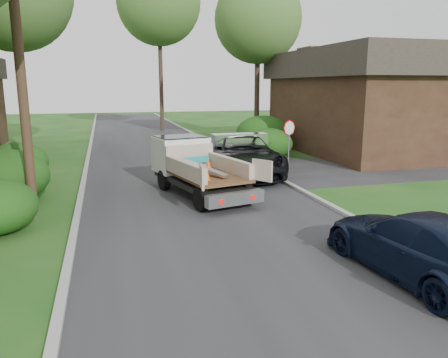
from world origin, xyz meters
name	(u,v)px	position (x,y,z in m)	size (l,w,h in m)	color
ground	(241,250)	(0.00, 0.00, 0.00)	(120.00, 120.00, 0.00)	#184C15
road	(176,174)	(0.00, 10.00, 0.00)	(8.00, 90.00, 0.02)	#28282B
side_street	(409,165)	(12.00, 9.00, 0.01)	(16.00, 7.00, 0.02)	#28282B
curb_left	(84,177)	(-4.10, 10.00, 0.06)	(0.20, 90.00, 0.12)	#9E9E99
curb_right	(259,168)	(4.10, 10.00, 0.06)	(0.20, 90.00, 0.12)	#9E9E99
stop_sign	(289,135)	(5.20, 9.00, 1.78)	(0.71, 0.32, 2.48)	slate
utility_pole	(19,47)	(-5.48, 4.98, 5.17)	(2.42, 1.25, 10.00)	#382619
house_right	(374,100)	(13.00, 14.00, 3.16)	(9.72, 12.96, 6.20)	#341F15
hedge_left_b	(7,176)	(-6.50, 6.50, 0.94)	(2.86, 2.86, 1.87)	#18450F
hedge_left_c	(16,163)	(-6.80, 10.00, 0.85)	(2.60, 2.60, 1.70)	#18450F
hedge_right_a	(269,143)	(5.80, 13.00, 0.85)	(2.60, 2.60, 1.70)	#18450F
hedge_right_b	(263,133)	(6.50, 16.00, 1.10)	(3.38, 3.38, 2.21)	#18450F
tree_right_far	(258,20)	(7.50, 20.00, 8.48)	(6.00, 6.00, 11.50)	#2D2119
tree_center_far	(159,3)	(2.00, 30.00, 10.98)	(7.20, 7.20, 14.60)	#2D2119
flatbed_truck	(191,163)	(0.02, 6.39, 1.12)	(3.43, 5.79, 2.06)	black
black_pickup	(242,155)	(2.92, 9.03, 0.91)	(3.01, 6.54, 1.82)	black
navy_suv	(420,245)	(3.22, -2.50, 0.71)	(2.00, 4.92, 1.43)	black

